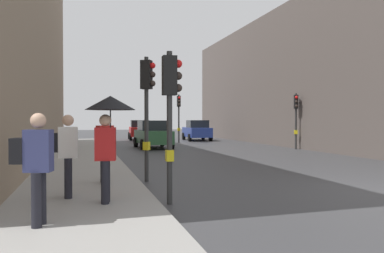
{
  "coord_description": "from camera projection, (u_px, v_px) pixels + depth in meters",
  "views": [
    {
      "loc": [
        -7.14,
        -7.74,
        1.83
      ],
      "look_at": [
        -1.67,
        11.25,
        1.46
      ],
      "focal_mm": 35.34,
      "sensor_mm": 36.0,
      "label": 1
    }
  ],
  "objects": [
    {
      "name": "building_facade_right",
      "position": [
        334.0,
        82.0,
        29.44
      ],
      "size": [
        12.0,
        30.08,
        9.52
      ],
      "primitive_type": "cube",
      "color": "#5B514C",
      "rests_on": "ground"
    },
    {
      "name": "pedestrian_with_umbrella",
      "position": [
        109.0,
        119.0,
        7.52
      ],
      "size": [
        1.0,
        1.0,
        2.14
      ],
      "color": "black",
      "rests_on": "sidewalk_kerb"
    },
    {
      "name": "car_blue_van",
      "position": [
        197.0,
        130.0,
        32.77
      ],
      "size": [
        2.25,
        4.32,
        1.76
      ],
      "color": "navy",
      "rests_on": "ground"
    },
    {
      "name": "ground_plane",
      "position": [
        380.0,
        192.0,
        9.45
      ],
      "size": [
        120.0,
        120.0,
        0.0
      ],
      "primitive_type": "plane",
      "color": "#38383A"
    },
    {
      "name": "car_red_sedan",
      "position": [
        140.0,
        130.0,
        34.28
      ],
      "size": [
        2.26,
        4.32,
        1.76
      ],
      "color": "red",
      "rests_on": "ground"
    },
    {
      "name": "traffic_light_near_right",
      "position": [
        147.0,
        96.0,
        11.05
      ],
      "size": [
        0.44,
        0.37,
        3.66
      ],
      "color": "#2D2D2D",
      "rests_on": "ground"
    },
    {
      "name": "sidewalk_kerb",
      "position": [
        83.0,
        169.0,
        13.23
      ],
      "size": [
        3.03,
        40.0,
        0.16
      ],
      "primitive_type": "cube",
      "color": "gray",
      "rests_on": "ground"
    },
    {
      "name": "pedestrian_with_black_backpack",
      "position": [
        66.0,
        151.0,
        8.03
      ],
      "size": [
        0.61,
        0.36,
        1.77
      ],
      "color": "black",
      "rests_on": "sidewalk_kerb"
    },
    {
      "name": "car_green_estate",
      "position": [
        153.0,
        134.0,
        24.21
      ],
      "size": [
        2.08,
        4.23,
        1.76
      ],
      "color": "#2D6038",
      "rests_on": "ground"
    },
    {
      "name": "traffic_light_far_median",
      "position": [
        179.0,
        110.0,
        29.26
      ],
      "size": [
        0.24,
        0.43,
        3.76
      ],
      "color": "#2D2D2D",
      "rests_on": "ground"
    },
    {
      "name": "traffic_light_near_left",
      "position": [
        171.0,
        99.0,
        8.11
      ],
      "size": [
        0.43,
        0.25,
        3.29
      ],
      "color": "#2D2D2D",
      "rests_on": "ground"
    },
    {
      "name": "pedestrian_in_red_jacket",
      "position": [
        105.0,
        146.0,
        9.9
      ],
      "size": [
        0.47,
        0.39,
        1.77
      ],
      "color": "black",
      "rests_on": "sidewalk_kerb"
    },
    {
      "name": "pedestrian_with_grey_backpack",
      "position": [
        36.0,
        162.0,
        5.9
      ],
      "size": [
        0.65,
        0.41,
        1.77
      ],
      "color": "black",
      "rests_on": "sidewalk_kerb"
    },
    {
      "name": "traffic_light_mid_street",
      "position": [
        296.0,
        111.0,
        23.05
      ],
      "size": [
        0.34,
        0.45,
        3.43
      ],
      "color": "#2D2D2D",
      "rests_on": "ground"
    }
  ]
}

